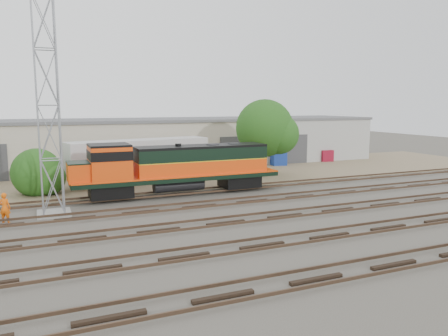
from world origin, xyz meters
name	(u,v)px	position (x,y,z in m)	size (l,w,h in m)	color
ground	(207,212)	(0.00, 0.00, 0.00)	(140.00, 140.00, 0.00)	#47423A
dirt_strip	(151,177)	(0.00, 15.00, 0.01)	(80.00, 16.00, 0.02)	#726047
tracks	(226,223)	(0.00, -3.00, 0.08)	(80.00, 20.40, 0.28)	black
warehouse	(134,143)	(0.04, 22.98, 2.65)	(58.40, 10.40, 5.30)	#C1B6A1
locomotive	(175,167)	(-0.32, 6.00, 2.22)	(15.96, 2.80, 3.84)	black
signal_tower	(48,109)	(-9.13, 3.26, 6.61)	(2.00, 2.00, 13.54)	gray
worker	(5,208)	(-11.82, 2.41, 0.90)	(0.66, 0.43, 1.81)	#E75A0C
semi_trailer	(143,156)	(-1.32, 12.32, 2.43)	(12.79, 4.85, 3.86)	silver
dumpster_blue	(278,159)	(15.38, 17.40, 0.75)	(1.60, 1.50, 1.50)	navy
dumpster_red	(325,156)	(22.47, 18.15, 0.70)	(1.50, 1.40, 1.40)	maroon
tree_mid	(40,174)	(-9.83, 10.46, 1.58)	(3.99, 3.80, 3.80)	#382619
tree_east	(268,130)	(10.43, 10.93, 4.52)	(5.76, 5.49, 7.41)	#382619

